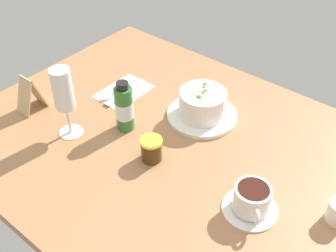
{
  "coord_description": "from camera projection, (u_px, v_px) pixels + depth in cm",
  "views": [
    {
      "loc": [
        -50.78,
        62.92,
        73.57
      ],
      "look_at": [
        -0.32,
        1.43,
        6.87
      ],
      "focal_mm": 44.33,
      "sensor_mm": 36.0,
      "label": 1
    }
  ],
  "objects": [
    {
      "name": "ground_plane",
      "position": [
        170.0,
        147.0,
        1.1
      ],
      "size": [
        110.0,
        84.0,
        3.0
      ],
      "primitive_type": "cube",
      "color": "#A8754C"
    },
    {
      "name": "porridge_bowl",
      "position": [
        203.0,
        106.0,
        1.15
      ],
      "size": [
        19.74,
        19.74,
        9.23
      ],
      "color": "white",
      "rests_on": "ground_plane"
    },
    {
      "name": "cutlery_setting",
      "position": [
        122.0,
        92.0,
        1.27
      ],
      "size": [
        11.32,
        16.83,
        0.9
      ],
      "color": "white",
      "rests_on": "ground_plane"
    },
    {
      "name": "coffee_cup",
      "position": [
        252.0,
        200.0,
        0.9
      ],
      "size": [
        12.56,
        12.56,
        6.86
      ],
      "color": "white",
      "rests_on": "ground_plane"
    },
    {
      "name": "wine_glass",
      "position": [
        63.0,
        93.0,
        1.04
      ],
      "size": [
        6.55,
        6.55,
        19.9
      ],
      "color": "white",
      "rests_on": "ground_plane"
    },
    {
      "name": "jam_jar",
      "position": [
        150.0,
        148.0,
        1.03
      ],
      "size": [
        5.58,
        5.58,
        6.26
      ],
      "color": "#4D3013",
      "rests_on": "ground_plane"
    },
    {
      "name": "sauce_bottle_green",
      "position": [
        124.0,
        108.0,
        1.1
      ],
      "size": [
        4.96,
        4.96,
        14.73
      ],
      "color": "#337233",
      "rests_on": "ground_plane"
    },
    {
      "name": "menu_card",
      "position": [
        30.0,
        94.0,
        1.17
      ],
      "size": [
        5.34,
        7.5,
        10.63
      ],
      "color": "tan",
      "rests_on": "ground_plane"
    }
  ]
}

